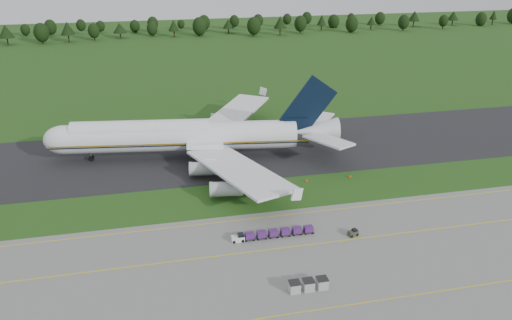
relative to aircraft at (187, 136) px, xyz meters
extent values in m
plane|color=#204615|center=(11.69, -25.88, -6.31)|extent=(600.00, 600.00, 0.00)
cube|color=slate|center=(11.69, -59.88, -6.28)|extent=(300.00, 52.00, 0.06)
cube|color=black|center=(11.69, 2.12, -6.27)|extent=(300.00, 40.00, 0.08)
cube|color=yellow|center=(11.69, -47.88, -6.25)|extent=(300.00, 0.25, 0.01)
cube|color=yellow|center=(11.69, -65.88, -6.25)|extent=(300.00, 0.20, 0.01)
cube|color=yellow|center=(11.69, -35.88, -6.25)|extent=(120.00, 0.20, 0.01)
cylinder|color=black|center=(-85.77, 188.15, -4.28)|extent=(0.70, 0.70, 4.06)
cone|color=black|center=(-85.77, 188.15, 1.35)|extent=(8.87, 8.87, 7.21)
cylinder|color=black|center=(-66.93, 188.55, -4.25)|extent=(0.70, 0.70, 4.13)
sphere|color=black|center=(-66.93, 188.55, 0.00)|extent=(8.49, 8.49, 8.49)
cylinder|color=black|center=(-52.55, 190.05, -4.17)|extent=(0.70, 0.70, 4.29)
cone|color=black|center=(-52.55, 190.05, 1.79)|extent=(8.30, 8.30, 7.63)
cylinder|color=black|center=(-38.18, 192.46, -4.44)|extent=(0.70, 0.70, 3.75)
sphere|color=black|center=(-38.18, 192.46, -0.59)|extent=(6.78, 6.78, 6.78)
cylinder|color=black|center=(-23.21, 197.60, -4.67)|extent=(0.70, 0.70, 3.28)
cone|color=black|center=(-23.21, 197.60, -0.12)|extent=(8.48, 8.48, 5.83)
cylinder|color=black|center=(-3.72, 200.26, -4.74)|extent=(0.70, 0.70, 3.14)
sphere|color=black|center=(-3.72, 200.26, -1.52)|extent=(6.66, 6.66, 6.66)
cylinder|color=black|center=(9.42, 195.46, -4.45)|extent=(0.70, 0.70, 3.73)
cone|color=black|center=(9.42, 195.46, 0.73)|extent=(6.87, 6.87, 6.63)
cylinder|color=black|center=(25.31, 194.70, -4.34)|extent=(0.70, 0.70, 3.94)
sphere|color=black|center=(25.31, 194.70, -0.29)|extent=(8.72, 8.72, 8.72)
cylinder|color=black|center=(44.59, 200.64, -4.69)|extent=(0.70, 0.70, 3.25)
cone|color=black|center=(44.59, 200.64, -0.17)|extent=(7.33, 7.33, 5.78)
cylinder|color=black|center=(58.50, 186.91, -4.24)|extent=(0.70, 0.70, 4.15)
sphere|color=black|center=(58.50, 186.91, 0.03)|extent=(8.63, 8.63, 8.63)
cylinder|color=black|center=(75.64, 187.31, -4.17)|extent=(0.70, 0.70, 4.29)
cone|color=black|center=(75.64, 187.31, 1.80)|extent=(8.32, 8.32, 7.63)
cylinder|color=black|center=(90.20, 191.13, -4.29)|extent=(0.70, 0.70, 4.05)
sphere|color=black|center=(90.20, 191.13, -0.13)|extent=(7.99, 7.99, 7.99)
cylinder|color=black|center=(107.13, 198.35, -4.41)|extent=(0.70, 0.70, 3.80)
cone|color=black|center=(107.13, 198.35, 0.87)|extent=(6.22, 6.22, 6.76)
cylinder|color=black|center=(123.81, 186.87, -4.49)|extent=(0.70, 0.70, 3.64)
sphere|color=black|center=(123.81, 186.87, -0.75)|extent=(8.15, 8.15, 8.15)
cylinder|color=black|center=(141.68, 195.96, -4.73)|extent=(0.70, 0.70, 3.16)
cone|color=black|center=(141.68, 195.96, -0.35)|extent=(6.09, 6.09, 5.61)
cylinder|color=black|center=(160.40, 186.44, -4.42)|extent=(0.70, 0.70, 3.80)
sphere|color=black|center=(160.40, 186.44, -0.51)|extent=(7.40, 7.40, 7.40)
cylinder|color=black|center=(176.21, 201.46, -4.35)|extent=(0.70, 0.70, 3.93)
cone|color=black|center=(176.21, 201.46, 1.11)|extent=(8.11, 8.11, 6.99)
cylinder|color=black|center=(190.37, 187.37, -4.48)|extent=(0.70, 0.70, 3.67)
sphere|color=black|center=(190.37, 187.37, -0.71)|extent=(6.21, 6.21, 6.21)
cylinder|color=black|center=(206.86, 202.10, -4.54)|extent=(0.70, 0.70, 3.55)
cone|color=black|center=(206.86, 202.10, 0.38)|extent=(8.17, 8.17, 6.30)
cylinder|color=black|center=(225.07, 195.55, -4.82)|extent=(0.70, 0.70, 2.98)
sphere|color=black|center=(225.07, 195.55, -1.76)|extent=(7.59, 7.59, 7.59)
cylinder|color=black|center=(236.60, 198.19, -4.49)|extent=(0.70, 0.70, 3.65)
cone|color=black|center=(236.60, 198.19, 0.57)|extent=(5.16, 5.16, 6.48)
cylinder|color=black|center=(253.23, 198.61, -4.33)|extent=(0.70, 0.70, 3.97)
cylinder|color=white|center=(-1.43, 0.20, -0.23)|extent=(61.33, 15.97, 7.56)
cylinder|color=white|center=(-11.82, 1.66, 1.56)|extent=(36.16, 10.81, 5.89)
sphere|color=white|center=(-31.56, 4.45, -0.23)|extent=(7.56, 7.56, 7.56)
cone|color=white|center=(34.43, -4.85, 0.30)|extent=(12.43, 8.72, 7.18)
cube|color=gold|center=(-1.96, -3.56, -0.86)|extent=(66.52, 9.43, 0.37)
cube|color=white|center=(9.76, -21.62, -1.17)|extent=(21.00, 37.18, 0.58)
cube|color=white|center=(15.35, 18.08, -1.17)|extent=(28.66, 35.45, 0.58)
cylinder|color=#A1A3A9|center=(2.91, -13.76, -3.79)|extent=(7.74, 4.35, 3.36)
cylinder|color=#A1A3A9|center=(6.31, -25.90, -3.79)|extent=(7.74, 4.35, 3.36)
cylinder|color=#A1A3A9|center=(6.60, 12.43, -3.79)|extent=(7.74, 4.35, 3.36)
cylinder|color=#A1A3A9|center=(13.22, 23.15, -3.79)|extent=(7.74, 4.35, 3.36)
cube|color=black|center=(31.85, -4.48, 7.37)|extent=(15.24, 2.71, 16.85)
cube|color=white|center=(34.89, -12.86, 0.61)|extent=(10.82, 14.81, 0.47)
cube|color=white|center=(37.09, 2.73, 0.61)|extent=(13.19, 14.16, 0.47)
cylinder|color=slate|center=(-25.33, 3.57, -5.16)|extent=(0.38, 0.38, 2.31)
cylinder|color=black|center=(-25.33, 3.57, -5.63)|extent=(1.48, 1.13, 1.36)
cylinder|color=slate|center=(4.15, -5.35, -5.16)|extent=(0.38, 0.38, 2.31)
cylinder|color=black|center=(4.15, -5.35, -5.63)|extent=(1.48, 1.13, 1.36)
cylinder|color=slate|center=(5.47, 4.00, -5.16)|extent=(0.38, 0.38, 2.31)
cylinder|color=black|center=(5.47, 4.00, -5.63)|extent=(1.48, 1.13, 1.36)
cube|color=white|center=(5.59, -43.67, -5.73)|extent=(2.49, 1.34, 1.05)
cylinder|color=black|center=(4.72, -44.34, -5.97)|extent=(0.57, 0.21, 0.57)
cube|color=black|center=(7.88, -43.67, -5.92)|extent=(1.92, 1.44, 0.11)
cube|color=#461D62|center=(7.88, -43.67, -5.34)|extent=(1.72, 1.34, 1.05)
cylinder|color=black|center=(7.12, -44.34, -6.09)|extent=(0.33, 0.14, 0.33)
cube|color=black|center=(10.28, -43.67, -5.92)|extent=(1.92, 1.44, 0.11)
cube|color=#461D62|center=(10.28, -43.67, -5.34)|extent=(1.72, 1.34, 1.05)
cylinder|color=black|center=(9.51, -44.34, -6.09)|extent=(0.33, 0.14, 0.33)
cube|color=black|center=(12.67, -43.67, -5.92)|extent=(1.92, 1.44, 0.11)
cube|color=#461D62|center=(12.67, -43.67, -5.34)|extent=(1.72, 1.34, 1.05)
cylinder|color=black|center=(11.91, -44.34, -6.09)|extent=(0.33, 0.14, 0.33)
cube|color=black|center=(15.07, -43.67, -5.92)|extent=(1.92, 1.44, 0.11)
cube|color=#461D62|center=(15.07, -43.67, -5.34)|extent=(1.72, 1.34, 1.05)
cylinder|color=black|center=(14.30, -44.34, -6.09)|extent=(0.33, 0.14, 0.33)
cube|color=black|center=(17.46, -43.67, -5.92)|extent=(1.92, 1.44, 0.11)
cube|color=#461D62|center=(17.46, -43.67, -5.34)|extent=(1.72, 1.34, 1.05)
cylinder|color=black|center=(16.69, -44.34, -6.09)|extent=(0.33, 0.14, 0.33)
cube|color=black|center=(19.85, -43.67, -5.92)|extent=(1.92, 1.44, 0.11)
cube|color=#461D62|center=(19.85, -43.67, -5.34)|extent=(1.72, 1.34, 1.05)
cylinder|color=black|center=(19.09, -44.34, -6.09)|extent=(0.33, 0.14, 0.33)
cylinder|color=black|center=(5.59, -43.67, -5.97)|extent=(0.57, 0.21, 0.57)
cube|color=#343525|center=(28.12, -46.58, -5.73)|extent=(2.12, 1.59, 1.04)
cylinder|color=black|center=(27.46, -47.15, -5.99)|extent=(0.53, 0.19, 0.53)
cylinder|color=black|center=(28.78, -46.01, -5.99)|extent=(0.53, 0.19, 0.53)
cube|color=#A4A4A4|center=(11.90, -60.75, -5.37)|extent=(1.77, 1.77, 1.77)
cube|color=black|center=(11.90, -60.75, -4.44)|extent=(1.88, 1.88, 0.09)
cube|color=#A4A4A4|center=(14.30, -60.75, -5.37)|extent=(1.77, 1.77, 1.77)
cube|color=black|center=(14.30, -60.75, -4.44)|extent=(1.88, 1.88, 0.09)
cube|color=#A4A4A4|center=(16.70, -60.75, -5.37)|extent=(1.77, 1.77, 1.77)
cube|color=black|center=(16.70, -60.75, -4.44)|extent=(1.88, 1.88, 0.09)
cube|color=#EB4107|center=(4.25, -21.39, -6.01)|extent=(0.50, 0.12, 0.60)
cube|color=black|center=(4.25, -21.39, -6.29)|extent=(0.30, 0.30, 0.04)
cube|color=#EB4107|center=(15.46, -21.39, -6.01)|extent=(0.50, 0.12, 0.60)
cube|color=black|center=(15.46, -21.39, -6.29)|extent=(0.30, 0.30, 0.04)
cube|color=#EB4107|center=(26.67, -21.39, -6.01)|extent=(0.50, 0.12, 0.60)
cube|color=black|center=(26.67, -21.39, -6.29)|extent=(0.30, 0.30, 0.04)
cube|color=#EB4107|center=(37.88, -21.39, -6.01)|extent=(0.50, 0.12, 0.60)
cube|color=black|center=(37.88, -21.39, -6.29)|extent=(0.30, 0.30, 0.04)
camera|label=1|loc=(-8.70, -124.93, 46.45)|focal=35.00mm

